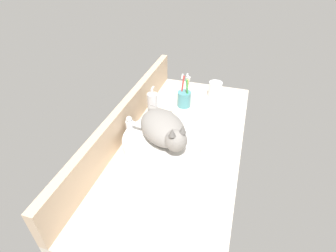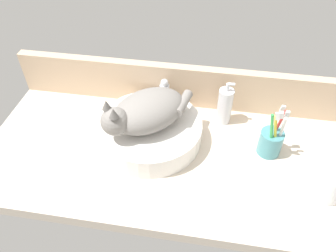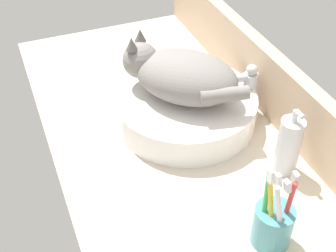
{
  "view_description": "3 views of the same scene",
  "coord_description": "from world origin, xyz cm",
  "px_view_note": "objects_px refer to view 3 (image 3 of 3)",
  "views": [
    {
      "loc": [
        -91.08,
        -22.9,
        78.27
      ],
      "look_at": [
        -2.32,
        4.53,
        10.04
      ],
      "focal_mm": 28.0,
      "sensor_mm": 36.0,
      "label": 1
    },
    {
      "loc": [
        11.18,
        -71.27,
        80.86
      ],
      "look_at": [
        -0.82,
        2.0,
        10.21
      ],
      "focal_mm": 35.0,
      "sensor_mm": 36.0,
      "label": 2
    },
    {
      "loc": [
        75.46,
        -32.53,
        74.09
      ],
      "look_at": [
        3.5,
        -3.69,
        9.27
      ],
      "focal_mm": 50.0,
      "sensor_mm": 36.0,
      "label": 3
    }
  ],
  "objects_px": {
    "faucet": "(245,87)",
    "soap_dispenser": "(288,146)",
    "cat": "(181,75)",
    "sink_basin": "(185,108)",
    "toothbrush_cup": "(273,224)"
  },
  "relations": [
    {
      "from": "faucet",
      "to": "soap_dispenser",
      "type": "distance_m",
      "value": 0.22
    },
    {
      "from": "cat",
      "to": "sink_basin",
      "type": "bearing_deg",
      "value": 47.26
    },
    {
      "from": "faucet",
      "to": "toothbrush_cup",
      "type": "relative_size",
      "value": 0.73
    },
    {
      "from": "soap_dispenser",
      "to": "toothbrush_cup",
      "type": "relative_size",
      "value": 0.91
    },
    {
      "from": "sink_basin",
      "to": "faucet",
      "type": "xyz_separation_m",
      "value": [
        0.02,
        0.15,
        0.04
      ]
    },
    {
      "from": "cat",
      "to": "toothbrush_cup",
      "type": "height_order",
      "value": "cat"
    },
    {
      "from": "sink_basin",
      "to": "toothbrush_cup",
      "type": "bearing_deg",
      "value": 0.53
    },
    {
      "from": "faucet",
      "to": "soap_dispenser",
      "type": "bearing_deg",
      "value": -4.69
    },
    {
      "from": "cat",
      "to": "soap_dispenser",
      "type": "height_order",
      "value": "cat"
    },
    {
      "from": "faucet",
      "to": "toothbrush_cup",
      "type": "bearing_deg",
      "value": -21.59
    },
    {
      "from": "cat",
      "to": "soap_dispenser",
      "type": "distance_m",
      "value": 0.3
    },
    {
      "from": "cat",
      "to": "faucet",
      "type": "distance_m",
      "value": 0.18
    },
    {
      "from": "toothbrush_cup",
      "to": "soap_dispenser",
      "type": "bearing_deg",
      "value": 139.86
    },
    {
      "from": "soap_dispenser",
      "to": "faucet",
      "type": "bearing_deg",
      "value": 175.31
    },
    {
      "from": "cat",
      "to": "toothbrush_cup",
      "type": "relative_size",
      "value": 1.59
    }
  ]
}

